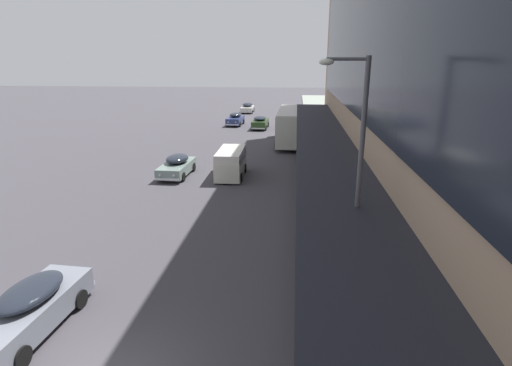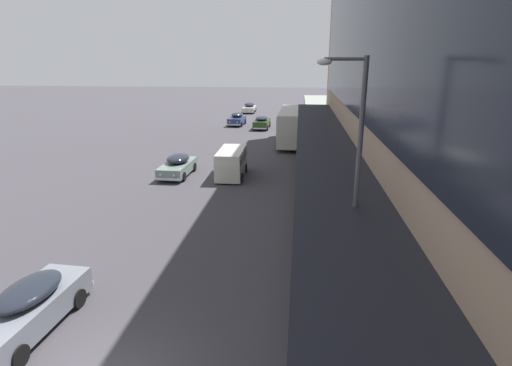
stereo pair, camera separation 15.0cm
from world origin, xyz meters
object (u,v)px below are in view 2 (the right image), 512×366
(sedan_lead_near, at_px, (178,165))
(sedan_oncoming_front, at_px, (262,122))
(sedan_trailing_near, at_px, (237,119))
(street_lamp, at_px, (353,170))
(sedan_lead_mid, at_px, (249,108))
(vw_van, at_px, (232,161))
(pedestrian_at_kerb, at_px, (374,323))
(sedan_second_mid, at_px, (28,308))
(transit_bus_kerbside_front, at_px, (293,125))

(sedan_lead_near, relative_size, sedan_oncoming_front, 0.97)
(sedan_trailing_near, relative_size, street_lamp, 0.55)
(sedan_lead_mid, bearing_deg, vw_van, -84.93)
(sedan_oncoming_front, xyz_separation_m, sedan_trailing_near, (-3.44, 2.40, 0.01))
(sedan_trailing_near, bearing_deg, vw_van, -82.20)
(pedestrian_at_kerb, bearing_deg, sedan_lead_mid, 100.50)
(sedan_second_mid, relative_size, sedan_oncoming_front, 1.02)
(transit_bus_kerbside_front, bearing_deg, sedan_trailing_near, 122.69)
(sedan_lead_mid, distance_m, sedan_trailing_near, 13.31)
(sedan_second_mid, bearing_deg, street_lamp, 14.65)
(sedan_lead_mid, bearing_deg, sedan_second_mid, -90.07)
(transit_bus_kerbside_front, distance_m, vw_van, 12.96)
(sedan_oncoming_front, bearing_deg, vw_van, -90.52)
(vw_van, bearing_deg, pedestrian_at_kerb, -68.94)
(sedan_trailing_near, bearing_deg, sedan_lead_near, -91.62)
(sedan_second_mid, xyz_separation_m, sedan_lead_mid, (0.07, 54.70, 0.00))
(pedestrian_at_kerb, bearing_deg, sedan_second_mid, 178.97)
(transit_bus_kerbside_front, distance_m, pedestrian_at_kerb, 30.28)
(sedan_lead_mid, distance_m, vw_van, 37.15)
(sedan_lead_near, xyz_separation_m, sedan_lead_mid, (0.64, 37.22, 0.01))
(sedan_oncoming_front, height_order, vw_van, vw_van)
(pedestrian_at_kerb, height_order, street_lamp, street_lamp)
(sedan_oncoming_front, bearing_deg, sedan_trailing_near, 145.07)
(sedan_second_mid, height_order, sedan_lead_mid, sedan_lead_mid)
(transit_bus_kerbside_front, distance_m, sedan_oncoming_front, 9.89)
(pedestrian_at_kerb, xyz_separation_m, street_lamp, (-0.48, 2.74, 3.54))
(transit_bus_kerbside_front, relative_size, sedan_trailing_near, 2.16)
(transit_bus_kerbside_front, xyz_separation_m, sedan_oncoming_front, (-3.89, 9.02, -1.15))
(sedan_lead_near, relative_size, street_lamp, 0.57)
(sedan_oncoming_front, relative_size, sedan_lead_mid, 0.98)
(pedestrian_at_kerb, bearing_deg, street_lamp, 99.93)
(pedestrian_at_kerb, relative_size, street_lamp, 0.23)
(sedan_oncoming_front, bearing_deg, sedan_lead_near, -100.83)
(sedan_oncoming_front, height_order, sedan_trailing_near, sedan_trailing_near)
(transit_bus_kerbside_front, xyz_separation_m, vw_van, (-4.08, -12.27, -0.83))
(sedan_lead_near, relative_size, sedan_trailing_near, 1.03)
(transit_bus_kerbside_front, xyz_separation_m, sedan_lead_near, (-8.01, -12.49, -1.17))
(sedan_lead_near, height_order, vw_van, vw_van)
(sedan_lead_mid, bearing_deg, street_lamp, -79.48)
(sedan_oncoming_front, distance_m, street_lamp, 37.17)
(sedan_trailing_near, height_order, pedestrian_at_kerb, pedestrian_at_kerb)
(street_lamp, bearing_deg, transit_bus_kerbside_front, 94.84)
(sedan_second_mid, height_order, pedestrian_at_kerb, pedestrian_at_kerb)
(vw_van, height_order, street_lamp, street_lamp)
(sedan_lead_near, distance_m, sedan_lead_mid, 37.23)
(sedan_lead_mid, xyz_separation_m, street_lamp, (9.69, -52.14, 3.96))
(transit_bus_kerbside_front, height_order, sedan_second_mid, transit_bus_kerbside_front)
(transit_bus_kerbside_front, height_order, sedan_lead_mid, transit_bus_kerbside_front)
(sedan_lead_mid, relative_size, street_lamp, 0.60)
(sedan_trailing_near, bearing_deg, transit_bus_kerbside_front, -57.31)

